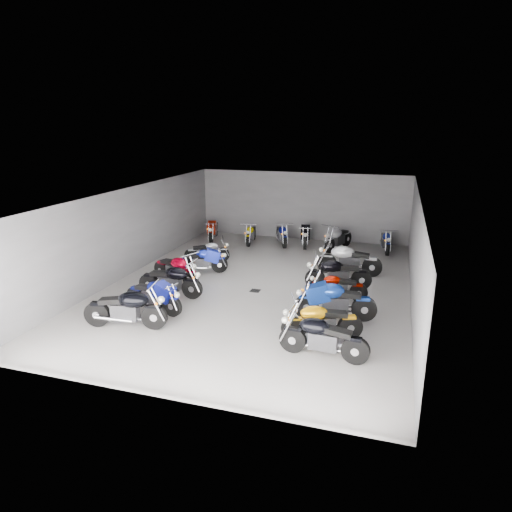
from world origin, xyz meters
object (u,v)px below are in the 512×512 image
object	(u,v)px
motorcycle_right_a	(322,337)
motorcycle_right_c	(334,301)
motorcycle_back_e	(338,238)
motorcycle_back_d	(305,234)
motorcycle_left_d	(176,269)
motorcycle_right_f	(349,260)
motorcycle_left_f	(207,251)
motorcycle_back_a	(213,230)
motorcycle_right_d	(337,287)
drain_grate	(255,291)
motorcycle_right_b	(321,321)
motorcycle_right_e	(338,274)
motorcycle_left_c	(171,280)
motorcycle_left_a	(126,309)
motorcycle_back_b	(251,234)
motorcycle_left_b	(154,296)
motorcycle_back_c	(282,234)
motorcycle_left_e	(202,261)
motorcycle_back_f	(386,241)

from	to	relation	value
motorcycle_right_a	motorcycle_right_c	bearing A→B (deg)	5.30
motorcycle_back_e	motorcycle_back_d	bearing A→B (deg)	12.52
motorcycle_left_d	motorcycle_right_f	xyz separation A→B (m)	(5.66, 2.80, 0.04)
motorcycle_left_f	motorcycle_back_a	distance (m)	3.58
motorcycle_right_d	motorcycle_back_a	distance (m)	9.00
motorcycle_right_f	motorcycle_back_a	distance (m)	7.55
drain_grate	motorcycle_right_b	size ratio (longest dim) A/B	0.16
motorcycle_right_b	motorcycle_right_e	size ratio (longest dim) A/B	0.93
motorcycle_left_c	motorcycle_right_a	xyz separation A→B (m)	(5.36, -2.57, -0.01)
motorcycle_right_d	motorcycle_right_b	bearing A→B (deg)	169.64
motorcycle_left_c	motorcycle_right_c	size ratio (longest dim) A/B	0.96
motorcycle_right_e	motorcycle_right_b	bearing A→B (deg)	166.70
motorcycle_left_a	motorcycle_back_b	distance (m)	9.70
motorcycle_left_b	motorcycle_back_c	size ratio (longest dim) A/B	1.08
drain_grate	motorcycle_left_c	world-z (taller)	motorcycle_left_c
motorcycle_right_a	motorcycle_back_e	world-z (taller)	motorcycle_right_a
motorcycle_right_c	motorcycle_back_a	size ratio (longest dim) A/B	1.13
drain_grate	motorcycle_right_a	xyz separation A→B (m)	(2.89, -3.83, 0.52)
drain_grate	motorcycle_right_c	bearing A→B (deg)	-28.23
motorcycle_right_b	motorcycle_back_c	bearing A→B (deg)	-0.83
motorcycle_left_a	motorcycle_back_e	bearing A→B (deg)	144.82
motorcycle_back_e	motorcycle_right_c	bearing A→B (deg)	118.38
motorcycle_left_e	motorcycle_back_d	world-z (taller)	motorcycle_back_d
motorcycle_right_f	motorcycle_back_e	distance (m)	3.47
motorcycle_left_e	motorcycle_left_b	bearing A→B (deg)	-22.92
motorcycle_right_b	motorcycle_back_e	size ratio (longest dim) A/B	0.98
motorcycle_left_a	motorcycle_left_c	size ratio (longest dim) A/B	1.05
drain_grate	motorcycle_back_b	distance (m)	6.28
motorcycle_right_c	motorcycle_right_e	world-z (taller)	motorcycle_right_c
motorcycle_left_e	motorcycle_right_b	xyz separation A→B (m)	(5.18, -4.08, 0.03)
motorcycle_left_c	motorcycle_right_d	bearing A→B (deg)	104.12
motorcycle_left_d	motorcycle_left_c	bearing A→B (deg)	42.03
motorcycle_right_c	motorcycle_back_e	bearing A→B (deg)	-4.55
motorcycle_back_c	motorcycle_back_e	xyz separation A→B (m)	(2.60, -0.10, 0.04)
drain_grate	motorcycle_back_a	world-z (taller)	motorcycle_back_a
motorcycle_right_a	motorcycle_left_a	bearing A→B (deg)	93.78
motorcycle_back_d	motorcycle_back_f	bearing A→B (deg)	170.04
motorcycle_left_d	motorcycle_back_e	xyz separation A→B (m)	(4.83, 6.17, 0.00)
motorcycle_left_c	motorcycle_back_c	size ratio (longest dim) A/B	1.17
motorcycle_right_f	motorcycle_right_c	bearing A→B (deg)	178.74
motorcycle_right_a	motorcycle_back_d	bearing A→B (deg)	17.97
motorcycle_back_b	motorcycle_back_f	distance (m)	6.08
drain_grate	motorcycle_left_f	distance (m)	3.87
motorcycle_left_e	motorcycle_back_f	size ratio (longest dim) A/B	0.94
motorcycle_back_b	motorcycle_back_e	xyz separation A→B (m)	(4.02, 0.13, 0.07)
motorcycle_right_d	motorcycle_back_f	world-z (taller)	motorcycle_back_f
motorcycle_left_a	motorcycle_back_d	world-z (taller)	motorcycle_left_a
motorcycle_left_d	motorcycle_back_c	distance (m)	6.66
drain_grate	motorcycle_left_f	bearing A→B (deg)	137.49
motorcycle_left_d	motorcycle_back_c	size ratio (longest dim) A/B	1.09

